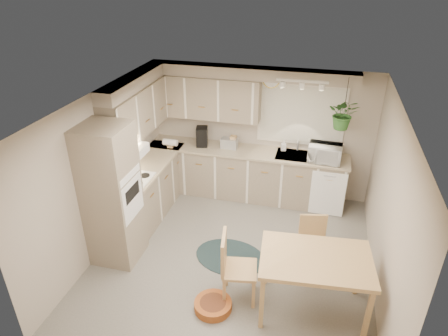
{
  "coord_description": "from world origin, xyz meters",
  "views": [
    {
      "loc": [
        1.05,
        -4.6,
        3.99
      ],
      "look_at": [
        -0.29,
        0.55,
        1.2
      ],
      "focal_mm": 32.0,
      "sensor_mm": 36.0,
      "label": 1
    }
  ],
  "objects": [
    {
      "name": "floor",
      "position": [
        0.0,
        0.0,
        0.0
      ],
      "size": [
        4.2,
        4.2,
        0.0
      ],
      "primitive_type": "plane",
      "color": "slate",
      "rests_on": "ground"
    },
    {
      "name": "ceiling",
      "position": [
        0.0,
        0.0,
        2.4
      ],
      "size": [
        4.2,
        4.2,
        0.0
      ],
      "primitive_type": "plane",
      "color": "white",
      "rests_on": "wall_back"
    },
    {
      "name": "wall_back",
      "position": [
        0.0,
        2.1,
        1.2
      ],
      "size": [
        4.0,
        0.04,
        2.4
      ],
      "primitive_type": "cube",
      "color": "#ADA08F",
      "rests_on": "floor"
    },
    {
      "name": "wall_front",
      "position": [
        0.0,
        -2.1,
        1.2
      ],
      "size": [
        4.0,
        0.04,
        2.4
      ],
      "primitive_type": "cube",
      "color": "#ADA08F",
      "rests_on": "floor"
    },
    {
      "name": "wall_left",
      "position": [
        -2.0,
        0.0,
        1.2
      ],
      "size": [
        0.04,
        4.2,
        2.4
      ],
      "primitive_type": "cube",
      "color": "#ADA08F",
      "rests_on": "floor"
    },
    {
      "name": "wall_right",
      "position": [
        2.0,
        0.0,
        1.2
      ],
      "size": [
        0.04,
        4.2,
        2.4
      ],
      "primitive_type": "cube",
      "color": "#ADA08F",
      "rests_on": "floor"
    },
    {
      "name": "base_cab_left",
      "position": [
        -1.7,
        0.88,
        0.45
      ],
      "size": [
        0.6,
        1.85,
        0.9
      ],
      "primitive_type": "cube",
      "color": "gray",
      "rests_on": "floor"
    },
    {
      "name": "base_cab_back",
      "position": [
        -0.2,
        1.8,
        0.45
      ],
      "size": [
        3.6,
        0.6,
        0.9
      ],
      "primitive_type": "cube",
      "color": "gray",
      "rests_on": "floor"
    },
    {
      "name": "counter_left",
      "position": [
        -1.69,
        0.88,
        0.92
      ],
      "size": [
        0.64,
        1.89,
        0.04
      ],
      "primitive_type": "cube",
      "color": "tan",
      "rests_on": "base_cab_left"
    },
    {
      "name": "counter_back",
      "position": [
        -0.2,
        1.79,
        0.92
      ],
      "size": [
        3.64,
        0.64,
        0.04
      ],
      "primitive_type": "cube",
      "color": "tan",
      "rests_on": "base_cab_back"
    },
    {
      "name": "oven_stack",
      "position": [
        -1.68,
        -0.38,
        1.05
      ],
      "size": [
        0.65,
        0.65,
        2.1
      ],
      "primitive_type": "cube",
      "color": "gray",
      "rests_on": "floor"
    },
    {
      "name": "wall_oven_face",
      "position": [
        -1.35,
        -0.38,
        1.05
      ],
      "size": [
        0.02,
        0.56,
        0.58
      ],
      "primitive_type": "cube",
      "color": "white",
      "rests_on": "oven_stack"
    },
    {
      "name": "upper_cab_left",
      "position": [
        -1.82,
        1.0,
        1.83
      ],
      "size": [
        0.35,
        2.0,
        0.75
      ],
      "primitive_type": "cube",
      "color": "gray",
      "rests_on": "wall_left"
    },
    {
      "name": "upper_cab_back",
      "position": [
        -1.0,
        1.93,
        1.83
      ],
      "size": [
        2.0,
        0.35,
        0.75
      ],
      "primitive_type": "cube",
      "color": "gray",
      "rests_on": "wall_back"
    },
    {
      "name": "soffit_left",
      "position": [
        -1.85,
        1.0,
        2.3
      ],
      "size": [
        0.3,
        2.0,
        0.2
      ],
      "primitive_type": "cube",
      "color": "#ADA08F",
      "rests_on": "wall_left"
    },
    {
      "name": "soffit_back",
      "position": [
        -0.2,
        1.95,
        2.3
      ],
      "size": [
        3.6,
        0.3,
        0.2
      ],
      "primitive_type": "cube",
      "color": "#ADA08F",
      "rests_on": "wall_back"
    },
    {
      "name": "cooktop",
      "position": [
        -1.68,
        0.3,
        0.94
      ],
      "size": [
        0.52,
        0.58,
        0.02
      ],
      "primitive_type": "cube",
      "color": "white",
      "rests_on": "counter_left"
    },
    {
      "name": "range_hood",
      "position": [
        -1.7,
        0.3,
        1.4
      ],
      "size": [
        0.4,
        0.6,
        0.14
      ],
      "primitive_type": "cube",
      "color": "white",
      "rests_on": "upper_cab_left"
    },
    {
      "name": "window_blinds",
      "position": [
        0.7,
        2.07,
        1.6
      ],
      "size": [
        1.4,
        0.02,
        1.0
      ],
      "primitive_type": "cube",
      "color": "silver",
      "rests_on": "wall_back"
    },
    {
      "name": "window_frame",
      "position": [
        0.7,
        2.08,
        1.6
      ],
      "size": [
        1.5,
        0.02,
        1.1
      ],
      "primitive_type": "cube",
      "color": "silver",
      "rests_on": "wall_back"
    },
    {
      "name": "sink",
      "position": [
        0.7,
        1.8,
        0.9
      ],
      "size": [
        0.7,
        0.48,
        0.1
      ],
      "primitive_type": "cube",
      "color": "#B1B5B9",
      "rests_on": "counter_back"
    },
    {
      "name": "dishwasher_front",
      "position": [
        1.3,
        1.49,
        0.42
      ],
      "size": [
        0.58,
        0.02,
        0.83
      ],
      "primitive_type": "cube",
      "color": "white",
      "rests_on": "base_cab_back"
    },
    {
      "name": "track_light_bar",
      "position": [
        0.7,
        1.55,
        2.33
      ],
      "size": [
        0.8,
        0.04,
        0.04
      ],
      "primitive_type": "cube",
      "color": "white",
      "rests_on": "ceiling"
    },
    {
      "name": "wall_clock",
      "position": [
        0.15,
        2.07,
        2.18
      ],
      "size": [
        0.3,
        0.03,
        0.3
      ],
      "primitive_type": "cylinder",
      "rotation": [
        1.57,
        0.0,
        0.0
      ],
      "color": "gold",
      "rests_on": "wall_back"
    },
    {
      "name": "dining_table",
      "position": [
        1.19,
        -0.74,
        0.42
      ],
      "size": [
        1.4,
        1.01,
        0.84
      ],
      "primitive_type": "cube",
      "rotation": [
        0.0,
        0.0,
        0.09
      ],
      "color": "tan",
      "rests_on": "floor"
    },
    {
      "name": "chair_left",
      "position": [
        0.26,
        -0.74,
        0.49
      ],
      "size": [
        0.53,
        0.53,
        0.97
      ],
      "primitive_type": "cube",
      "rotation": [
        0.0,
        0.0,
        -1.4
      ],
      "color": "tan",
      "rests_on": "floor"
    },
    {
      "name": "chair_back",
      "position": [
        1.15,
        -0.03,
        0.43
      ],
      "size": [
        0.48,
        0.48,
        0.86
      ],
      "primitive_type": "cube",
      "rotation": [
        0.0,
        0.0,
        3.36
      ],
      "color": "tan",
      "rests_on": "floor"
    },
    {
      "name": "braided_rug",
      "position": [
        -0.04,
        -0.02,
        0.01
      ],
      "size": [
        1.21,
        0.99,
        0.01
      ],
      "primitive_type": "ellipsoid",
      "rotation": [
        0.0,
        0.0,
        -0.17
      ],
      "color": "black",
      "rests_on": "floor"
    },
    {
      "name": "pet_bed",
      "position": [
        -0.02,
        -1.05,
        0.06
      ],
      "size": [
        0.54,
        0.54,
        0.11
      ],
      "primitive_type": "cylinder",
      "rotation": [
        0.0,
        0.0,
        -0.11
      ],
      "color": "#9E4D1F",
      "rests_on": "floor"
    },
    {
      "name": "microwave",
      "position": [
        1.17,
        1.7,
        1.12
      ],
      "size": [
        0.56,
        0.33,
        0.37
      ],
      "primitive_type": "imported",
      "rotation": [
        0.0,
        0.0,
        -0.05
      ],
      "color": "white",
      "rests_on": "counter_back"
    },
    {
      "name": "soap_bottle",
      "position": [
        0.45,
        1.95,
        0.99
      ],
      "size": [
        0.12,
        0.21,
        0.09
      ],
      "primitive_type": "imported",
      "rotation": [
        0.0,
        0.0,
        0.16
      ],
      "color": "white",
      "rests_on": "counter_back"
    },
    {
      "name": "hanging_plant",
      "position": [
        1.39,
        1.7,
        1.75
      ],
      "size": [
        0.5,
        0.54,
        0.4
      ],
      "primitive_type": "imported",
      "rotation": [
        0.0,
        0.0,
        -0.07
      ],
      "color": "#2E6227",
      "rests_on": "ceiling"
    },
    {
      "name": "coffee_maker",
      "position": [
        -1.03,
        1.8,
        1.12
      ],
      "size": [
        0.25,
        0.28,
        0.35
      ],
      "primitive_type": "cube",
      "rotation": [
        0.0,
        0.0,
        0.23
      ],
      "color": "black",
      "rests_on": "counter_back"
    },
    {
      "name": "toaster",
      "position": [
        -0.52,
        1.82,
        1.03
      ],
      "size": [
        0.3,
        0.18,
        0.18
      ],
      "primitive_type": "cube",
      "rotation": [
        0.0,
        0.0,
        -0.04
      ],
      "color": "#B1B5B9",
      "rests_on": "counter_back"
    },
    {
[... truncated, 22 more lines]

